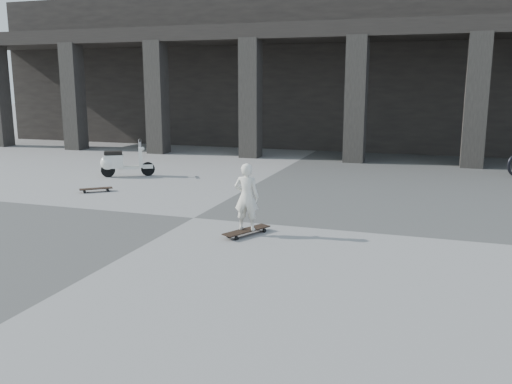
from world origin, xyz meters
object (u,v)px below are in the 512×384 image
(longboard, at_px, (247,231))
(skateboard_spare, at_px, (96,189))
(scooter, at_px, (118,162))
(child, at_px, (247,197))

(longboard, distance_m, skateboard_spare, 5.18)
(scooter, bearing_deg, skateboard_spare, -101.78)
(scooter, bearing_deg, longboard, -69.62)
(child, height_order, scooter, child)
(longboard, relative_size, scooter, 0.72)
(longboard, height_order, scooter, scooter)
(skateboard_spare, bearing_deg, longboard, -66.33)
(longboard, relative_size, skateboard_spare, 1.35)
(skateboard_spare, distance_m, scooter, 2.16)
(longboard, relative_size, child, 0.83)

